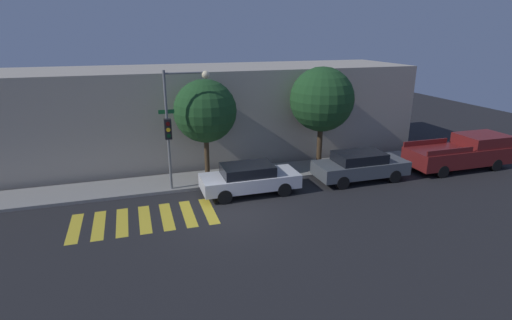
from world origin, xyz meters
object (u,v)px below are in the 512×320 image
(pickup_truck, at_px, (462,152))
(tree_midblock, at_px, (322,100))
(sedan_middle, at_px, (360,166))
(traffic_light_pole, at_px, (177,116))
(tree_near_corner, at_px, (205,111))
(sedan_near_corner, at_px, (249,178))

(pickup_truck, height_order, tree_midblock, tree_midblock)
(sedan_middle, distance_m, pickup_truck, 6.33)
(traffic_light_pole, xyz_separation_m, tree_midblock, (7.75, 1.28, 0.16))
(traffic_light_pole, bearing_deg, tree_near_corner, 40.22)
(pickup_truck, relative_size, tree_near_corner, 1.13)
(sedan_near_corner, xyz_separation_m, pickup_truck, (12.11, -0.00, 0.17))
(traffic_light_pole, xyz_separation_m, sedan_near_corner, (2.98, -1.27, -2.83))
(pickup_truck, relative_size, tree_midblock, 1.04)
(tree_near_corner, bearing_deg, pickup_truck, -10.64)
(tree_near_corner, distance_m, tree_midblock, 6.24)
(tree_near_corner, bearing_deg, traffic_light_pole, -139.78)
(sedan_middle, bearing_deg, traffic_light_pole, 171.75)
(tree_near_corner, xyz_separation_m, tree_midblock, (6.24, 0.00, 0.26))
(sedan_middle, xyz_separation_m, pickup_truck, (6.33, -0.00, 0.14))
(traffic_light_pole, bearing_deg, sedan_middle, -8.25)
(tree_near_corner, bearing_deg, sedan_near_corner, -60.14)
(traffic_light_pole, height_order, tree_midblock, traffic_light_pole)
(sedan_middle, xyz_separation_m, tree_near_corner, (-7.25, 2.55, 2.70))
(tree_midblock, bearing_deg, tree_near_corner, -180.00)
(tree_midblock, bearing_deg, sedan_middle, -68.28)
(sedan_near_corner, bearing_deg, traffic_light_pole, 156.89)
(traffic_light_pole, distance_m, sedan_middle, 9.29)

